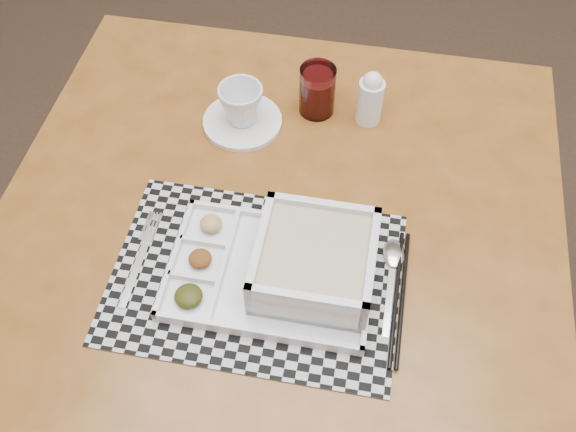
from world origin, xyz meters
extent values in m
cube|color=#57300F|center=(-0.54, 0.13, 0.70)|extent=(1.05, 1.05, 0.04)
cylinder|color=#57300F|center=(-0.93, 0.60, 0.34)|extent=(0.05, 0.05, 0.68)
cylinder|color=#57300F|center=(-0.07, 0.52, 0.34)|extent=(0.05, 0.05, 0.68)
cube|color=#57300F|center=(-0.50, 0.54, 0.64)|extent=(0.83, 0.11, 0.08)
cube|color=#57300F|center=(-0.95, 0.17, 0.64)|extent=(0.11, 0.83, 0.08)
cube|color=#57300F|center=(-0.13, 0.09, 0.64)|extent=(0.11, 0.83, 0.08)
cube|color=#A9A8B0|center=(-0.56, 0.01, 0.72)|extent=(0.48, 0.36, 0.00)
cube|color=silver|center=(-0.54, 0.02, 0.73)|extent=(0.34, 0.25, 0.01)
cube|color=silver|center=(-0.53, 0.12, 0.74)|extent=(0.32, 0.04, 0.01)
cube|color=silver|center=(-0.55, -0.09, 0.74)|extent=(0.32, 0.04, 0.01)
cube|color=silver|center=(-0.69, 0.03, 0.74)|extent=(0.03, 0.22, 0.01)
cube|color=silver|center=(-0.38, 0.00, 0.74)|extent=(0.03, 0.22, 0.01)
cube|color=silver|center=(-0.61, 0.02, 0.74)|extent=(0.03, 0.20, 0.01)
cube|color=silver|center=(-0.66, -0.01, 0.74)|extent=(0.08, 0.02, 0.01)
cube|color=silver|center=(-0.65, 0.06, 0.74)|extent=(0.08, 0.02, 0.01)
ellipsoid|color=black|center=(-0.66, -0.04, 0.74)|extent=(0.04, 0.04, 0.02)
ellipsoid|color=#4C260C|center=(-0.65, 0.03, 0.74)|extent=(0.04, 0.04, 0.02)
ellipsoid|color=olive|center=(-0.64, 0.09, 0.75)|extent=(0.04, 0.04, 0.02)
cube|color=silver|center=(-0.47, 0.02, 0.74)|extent=(0.20, 0.20, 0.01)
cube|color=silver|center=(-0.46, 0.11, 0.77)|extent=(0.18, 0.03, 0.08)
cube|color=silver|center=(-0.48, -0.06, 0.77)|extent=(0.18, 0.03, 0.08)
cube|color=silver|center=(-0.55, 0.03, 0.77)|extent=(0.03, 0.18, 0.08)
cube|color=silver|center=(-0.38, 0.01, 0.77)|extent=(0.03, 0.18, 0.08)
cube|color=tan|center=(-0.47, 0.02, 0.77)|extent=(0.17, 0.17, 0.06)
cube|color=#B9B9BF|center=(-0.75, 0.00, 0.73)|extent=(0.02, 0.12, 0.00)
cube|color=#B9B9BF|center=(-0.75, 0.07, 0.73)|extent=(0.02, 0.02, 0.00)
cube|color=#B9B9BF|center=(-0.75, 0.10, 0.73)|extent=(0.01, 0.04, 0.00)
cube|color=#B9B9BF|center=(-0.75, 0.10, 0.73)|extent=(0.01, 0.04, 0.00)
cube|color=#B9B9BF|center=(-0.74, 0.10, 0.73)|extent=(0.01, 0.04, 0.00)
cube|color=#B9B9BF|center=(-0.74, 0.10, 0.73)|extent=(0.01, 0.04, 0.00)
cube|color=#B9B9BF|center=(-0.35, -0.01, 0.73)|extent=(0.02, 0.12, 0.00)
ellipsoid|color=#B9B9BF|center=(-0.34, 0.07, 0.73)|extent=(0.04, 0.06, 0.01)
cylinder|color=black|center=(-0.34, 0.00, 0.73)|extent=(0.03, 0.24, 0.01)
cylinder|color=black|center=(-0.33, -0.01, 0.73)|extent=(0.03, 0.24, 0.01)
cylinder|color=silver|center=(-0.62, 0.35, 0.73)|extent=(0.15, 0.15, 0.01)
imported|color=silver|center=(-0.62, 0.35, 0.77)|extent=(0.11, 0.11, 0.08)
cylinder|color=white|center=(-0.49, 0.40, 0.77)|extent=(0.07, 0.07, 0.10)
cylinder|color=#3D0407|center=(-0.49, 0.40, 0.76)|extent=(0.06, 0.06, 0.08)
cylinder|color=silver|center=(-0.39, 0.38, 0.77)|extent=(0.05, 0.05, 0.09)
sphere|color=silver|center=(-0.39, 0.38, 0.82)|extent=(0.04, 0.04, 0.04)
camera|label=1|loc=(-0.46, -0.50, 1.60)|focal=40.00mm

